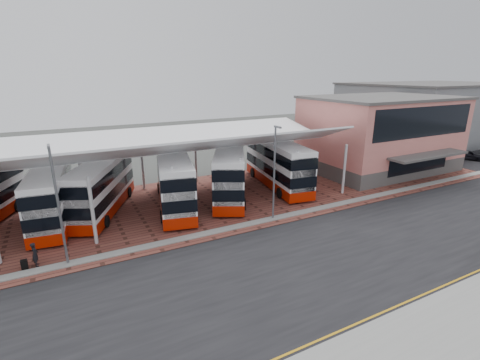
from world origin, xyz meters
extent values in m
plane|color=#3D3F3B|center=(0.00, 0.00, 0.00)|extent=(140.00, 140.00, 0.00)
cube|color=black|center=(0.00, -1.00, 0.01)|extent=(120.00, 14.00, 0.02)
cube|color=brown|center=(2.00, 13.00, 0.03)|extent=(72.00, 16.00, 0.06)
cube|color=gray|center=(0.00, -9.00, 0.07)|extent=(120.00, 4.00, 0.14)
cube|color=gray|center=(0.00, 6.20, 0.07)|extent=(120.00, 0.80, 0.14)
cube|color=#BA810C|center=(0.00, -7.00, 0.03)|extent=(120.00, 0.12, 0.01)
cube|color=#BA810C|center=(0.00, -6.70, 0.03)|extent=(120.00, 0.12, 0.01)
cylinder|color=silver|center=(-18.00, 19.50, 2.30)|extent=(0.26, 0.26, 4.60)
cylinder|color=silver|center=(-12.00, 8.50, 2.60)|extent=(0.26, 0.26, 5.20)
cylinder|color=silver|center=(-12.00, 19.50, 2.30)|extent=(0.26, 0.26, 4.60)
cylinder|color=silver|center=(-6.00, 8.50, 2.60)|extent=(0.26, 0.26, 5.20)
cylinder|color=silver|center=(-6.00, 19.50, 2.30)|extent=(0.26, 0.26, 4.60)
cylinder|color=silver|center=(0.00, 8.50, 2.60)|extent=(0.26, 0.26, 5.20)
cylinder|color=silver|center=(0.00, 19.50, 2.30)|extent=(0.26, 0.26, 4.60)
cylinder|color=silver|center=(6.00, 8.50, 2.60)|extent=(0.26, 0.26, 5.20)
cylinder|color=silver|center=(6.00, 19.50, 2.30)|extent=(0.26, 0.26, 4.60)
cylinder|color=silver|center=(12.00, 8.50, 2.60)|extent=(0.26, 0.26, 5.20)
cylinder|color=silver|center=(12.00, 19.50, 2.30)|extent=(0.26, 0.26, 4.60)
cube|color=white|center=(-6.00, 10.70, 6.10)|extent=(37.00, 4.95, 1.95)
cube|color=white|center=(-6.00, 16.30, 5.90)|extent=(37.00, 7.12, 1.43)
cube|color=#4D4A48|center=(23.00, 14.00, 0.90)|extent=(18.00, 12.00, 1.80)
cube|color=#D57970|center=(23.00, 14.00, 5.40)|extent=(18.00, 12.00, 7.20)
cube|color=black|center=(23.00, 8.10, 6.80)|extent=(16.00, 0.25, 3.40)
cube|color=black|center=(23.00, 8.10, 2.10)|extent=(10.00, 0.25, 2.20)
cube|color=#4D4A48|center=(23.00, 7.00, 3.20)|extent=(11.00, 2.40, 0.25)
cube|color=#4D4A48|center=(23.00, 14.00, 9.10)|extent=(18.40, 12.40, 0.30)
cube|color=slate|center=(48.00, 24.00, 5.00)|extent=(30.00, 20.00, 10.00)
cube|color=#4D4A48|center=(48.00, 24.00, 10.10)|extent=(30.50, 20.50, 0.30)
cylinder|color=slate|center=(-14.00, 6.30, 4.00)|extent=(0.16, 0.16, 8.00)
cube|color=slate|center=(-14.00, 6.00, 8.00)|extent=(0.15, 0.90, 0.15)
cylinder|color=slate|center=(2.00, 6.30, 4.00)|extent=(0.16, 0.16, 8.00)
cube|color=slate|center=(2.00, 6.00, 8.00)|extent=(0.15, 0.90, 0.15)
cylinder|color=black|center=(-17.63, 18.40, 0.58)|extent=(0.67, 1.08, 1.05)
cube|color=white|center=(-14.64, 14.55, 2.48)|extent=(3.72, 11.29, 4.33)
cube|color=#A71502|center=(-14.64, 14.55, 0.72)|extent=(3.77, 11.34, 0.91)
cube|color=black|center=(-14.64, 14.55, 2.03)|extent=(3.77, 11.34, 0.96)
cube|color=black|center=(-14.64, 14.55, 3.64)|extent=(3.77, 11.34, 0.96)
cube|color=black|center=(-15.24, 9.09, 2.38)|extent=(2.26, 0.35, 3.63)
cylinder|color=black|center=(-16.28, 11.16, 0.56)|extent=(0.39, 1.03, 1.01)
cylinder|color=black|center=(-13.78, 10.89, 0.56)|extent=(0.39, 1.03, 1.01)
cylinder|color=black|center=(-15.50, 18.21, 0.56)|extent=(0.39, 1.03, 1.01)
cylinder|color=black|center=(-13.00, 17.94, 0.56)|extent=(0.39, 1.03, 1.01)
cube|color=white|center=(-10.61, 14.85, 2.50)|extent=(7.01, 11.22, 4.37)
cube|color=#A71502|center=(-10.61, 14.85, 0.72)|extent=(7.07, 11.27, 0.92)
cube|color=black|center=(-10.61, 14.85, 2.04)|extent=(7.07, 11.27, 0.97)
cube|color=black|center=(-10.61, 14.85, 3.67)|extent=(7.07, 11.27, 0.97)
cube|color=black|center=(-12.94, 9.82, 2.40)|extent=(2.12, 1.05, 3.66)
cylinder|color=black|center=(-13.27, 12.14, 0.57)|extent=(0.69, 1.04, 1.02)
cylinder|color=black|center=(-10.96, 11.07, 0.57)|extent=(0.69, 1.04, 1.02)
cylinder|color=black|center=(-10.26, 18.63, 0.57)|extent=(0.69, 1.04, 1.02)
cylinder|color=black|center=(-7.95, 17.57, 0.57)|extent=(0.69, 1.04, 1.02)
cube|color=white|center=(-4.51, 13.21, 2.66)|extent=(5.33, 12.21, 4.65)
cube|color=#A71502|center=(-4.51, 13.21, 0.76)|extent=(5.39, 12.26, 0.97)
cube|color=black|center=(-4.51, 13.21, 2.17)|extent=(5.39, 12.26, 1.03)
cube|color=black|center=(-4.51, 13.21, 3.90)|extent=(5.39, 12.26, 1.03)
cube|color=black|center=(-5.85, 7.46, 2.55)|extent=(2.40, 0.66, 3.90)
cylinder|color=black|center=(-6.69, 9.80, 0.60)|extent=(0.54, 1.12, 1.08)
cylinder|color=black|center=(-4.06, 9.19, 0.60)|extent=(0.54, 1.12, 1.08)
cylinder|color=black|center=(-4.97, 17.22, 0.60)|extent=(0.54, 1.12, 1.08)
cylinder|color=black|center=(-2.33, 16.61, 0.60)|extent=(0.54, 1.12, 1.08)
cube|color=white|center=(1.27, 13.20, 2.66)|extent=(7.87, 11.81, 4.65)
cube|color=#A71502|center=(1.27, 13.20, 0.76)|extent=(7.93, 11.87, 0.97)
cube|color=black|center=(1.27, 13.20, 2.17)|extent=(7.93, 11.87, 1.03)
cube|color=black|center=(1.27, 13.20, 3.90)|extent=(7.93, 11.87, 1.03)
cube|color=black|center=(-1.44, 7.97, 2.55)|extent=(2.21, 1.21, 3.89)
cylinder|color=black|center=(-1.68, 10.44, 0.60)|extent=(0.77, 1.10, 1.08)
cylinder|color=black|center=(0.72, 9.20, 0.60)|extent=(0.77, 1.10, 1.08)
cylinder|color=black|center=(1.82, 17.21, 0.60)|extent=(0.77, 1.10, 1.08)
cylinder|color=black|center=(4.22, 15.96, 0.60)|extent=(0.77, 1.10, 1.08)
cube|color=white|center=(7.30, 13.77, 2.70)|extent=(4.69, 12.38, 4.73)
cube|color=#A71502|center=(7.30, 13.77, 0.77)|extent=(4.74, 12.43, 0.99)
cube|color=black|center=(7.30, 13.77, 2.20)|extent=(4.74, 12.43, 1.04)
cube|color=black|center=(7.30, 13.77, 3.96)|extent=(4.74, 12.43, 1.04)
cube|color=black|center=(6.32, 7.86, 2.59)|extent=(2.46, 0.51, 3.96)
cylinder|color=black|center=(5.31, 10.18, 0.61)|extent=(0.48, 1.13, 1.10)
cylinder|color=black|center=(8.03, 9.73, 0.61)|extent=(0.48, 1.13, 1.10)
cylinder|color=black|center=(6.58, 17.82, 0.61)|extent=(0.48, 1.13, 1.10)
cylinder|color=black|center=(9.29, 17.37, 0.61)|extent=(0.48, 1.13, 1.10)
imported|color=black|center=(-15.80, 6.99, 0.88)|extent=(0.42, 0.62, 1.64)
cube|color=black|center=(-16.47, 6.87, 0.39)|extent=(0.38, 0.27, 0.65)
imported|color=black|center=(38.31, 11.01, 0.76)|extent=(3.62, 4.17, 1.36)
camera|label=1|loc=(-13.31, -16.85, 12.16)|focal=26.00mm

